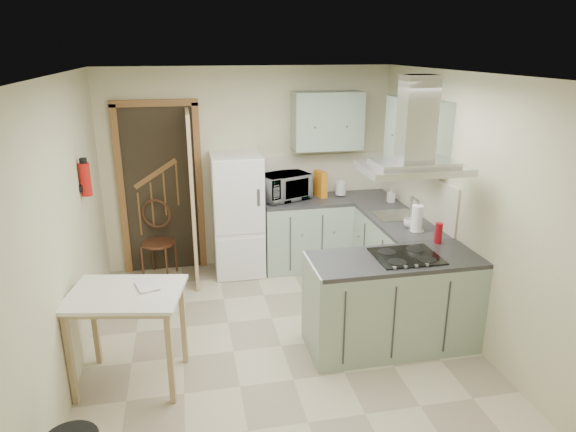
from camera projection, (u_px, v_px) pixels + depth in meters
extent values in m
plane|color=#C3B698|center=(281.00, 346.00, 4.89)|extent=(4.20, 4.20, 0.00)
plane|color=silver|center=(280.00, 75.00, 4.10)|extent=(4.20, 4.20, 0.00)
plane|color=beige|center=(249.00, 169.00, 6.45)|extent=(3.60, 0.00, 3.60)
plane|color=beige|center=(63.00, 237.00, 4.15)|extent=(0.00, 4.20, 4.20)
plane|color=beige|center=(468.00, 210.00, 4.84)|extent=(0.00, 4.20, 4.20)
cube|color=brown|center=(161.00, 189.00, 6.28)|extent=(1.10, 0.12, 2.10)
cube|color=white|center=(237.00, 215.00, 6.29)|extent=(0.60, 0.60, 1.50)
cube|color=#9EB2A0|center=(305.00, 233.00, 6.55)|extent=(1.08, 0.60, 0.90)
cube|color=#9EB2A0|center=(387.00, 247.00, 6.08)|extent=(0.60, 1.95, 0.90)
cube|color=beige|center=(323.00, 173.00, 6.65)|extent=(1.68, 0.02, 0.50)
cube|color=#9EB2A0|center=(327.00, 121.00, 6.28)|extent=(0.85, 0.35, 0.70)
cube|color=#9EB2A0|center=(416.00, 133.00, 5.41)|extent=(0.35, 0.90, 0.70)
cube|color=#9EB2A0|center=(393.00, 302.00, 4.78)|extent=(1.55, 0.65, 0.90)
cube|color=black|center=(406.00, 256.00, 4.65)|extent=(0.58, 0.50, 0.01)
cube|color=silver|center=(413.00, 169.00, 4.40)|extent=(0.90, 0.55, 0.10)
cube|color=silver|center=(396.00, 215.00, 5.78)|extent=(0.45, 0.40, 0.01)
cylinder|color=#B2140F|center=(85.00, 180.00, 4.92)|extent=(0.10, 0.10, 0.32)
cube|color=#DCB387|center=(130.00, 338.00, 4.25)|extent=(1.01, 0.83, 0.84)
cube|color=#442C16|center=(158.00, 243.00, 6.25)|extent=(0.50, 0.50, 0.87)
imported|color=black|center=(284.00, 187.00, 6.36)|extent=(0.69, 0.59, 0.32)
cylinder|color=silver|center=(341.00, 188.00, 6.52)|extent=(0.14, 0.14, 0.20)
cube|color=orange|center=(320.00, 184.00, 6.48)|extent=(0.13, 0.23, 0.33)
imported|color=#A6A7B2|center=(391.00, 195.00, 6.26)|extent=(0.09, 0.09, 0.18)
cylinder|color=white|center=(417.00, 218.00, 5.25)|extent=(0.14, 0.14, 0.29)
imported|color=silver|center=(410.00, 223.00, 5.39)|extent=(0.15, 0.15, 0.10)
cylinder|color=#AC0E1B|center=(438.00, 233.00, 4.95)|extent=(0.08, 0.08, 0.20)
imported|color=#A7373F|center=(137.00, 284.00, 4.15)|extent=(0.22, 0.26, 0.10)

